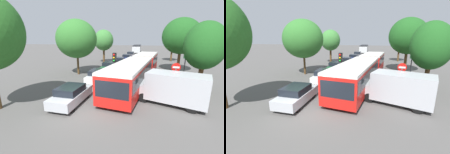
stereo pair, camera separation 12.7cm
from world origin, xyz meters
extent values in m
plane|color=#565451|center=(0.00, 0.00, 0.00)|extent=(200.00, 200.00, 0.00)
cube|color=red|center=(1.91, 5.02, 1.33)|extent=(3.55, 9.91, 2.09)
cube|color=black|center=(1.91, 5.02, 1.70)|extent=(3.53, 9.52, 0.92)
cube|color=silver|center=(1.91, 5.02, 2.48)|extent=(3.55, 9.91, 0.20)
cube|color=red|center=(2.82, 14.16, 1.33)|extent=(3.24, 6.86, 2.09)
cube|color=black|center=(2.82, 14.16, 1.70)|extent=(3.24, 6.60, 0.92)
cube|color=silver|center=(2.82, 14.16, 2.48)|extent=(3.24, 6.86, 0.20)
cylinder|color=black|center=(2.44, 10.35, 1.33)|extent=(2.02, 1.21, 1.93)
cube|color=black|center=(1.43, 0.24, 1.58)|extent=(2.29, 0.33, 1.12)
cylinder|color=black|center=(2.69, 1.82, 0.51)|extent=(0.41, 1.05, 1.02)
cylinder|color=black|center=(0.51, 2.04, 0.51)|extent=(0.41, 1.05, 1.02)
cylinder|color=black|center=(3.30, 8.00, 0.51)|extent=(0.41, 1.05, 1.02)
cylinder|color=black|center=(1.13, 8.22, 0.51)|extent=(0.41, 1.05, 1.02)
cylinder|color=black|center=(3.90, 14.05, 0.51)|extent=(0.41, 1.05, 1.02)
cylinder|color=black|center=(1.73, 14.27, 0.51)|extent=(0.41, 1.05, 1.02)
cube|color=silver|center=(-2.00, 45.49, 1.25)|extent=(3.14, 11.36, 1.95)
cube|color=black|center=(-2.00, 45.49, 1.60)|extent=(3.13, 10.80, 0.82)
cube|color=black|center=(-2.00, 45.49, 2.32)|extent=(3.14, 11.36, 0.20)
cylinder|color=black|center=(-3.26, 49.13, 0.49)|extent=(0.35, 0.99, 0.98)
cylinder|color=black|center=(-1.17, 49.25, 0.49)|extent=(0.35, 0.99, 0.98)
cylinder|color=black|center=(-2.85, 42.06, 0.49)|extent=(0.35, 0.99, 0.98)
cylinder|color=black|center=(-0.76, 42.18, 0.49)|extent=(0.35, 0.99, 0.98)
cube|color=#B7BABF|center=(-1.82, 0.87, 0.56)|extent=(1.74, 3.97, 0.64)
cube|color=black|center=(-1.81, 0.78, 1.13)|extent=(1.58, 2.09, 0.49)
cylinder|color=black|center=(-2.54, 2.12, 0.30)|extent=(0.22, 0.60, 0.60)
cylinder|color=black|center=(-1.14, 2.15, 0.30)|extent=(0.22, 0.60, 0.60)
cylinder|color=black|center=(-2.49, -0.40, 0.30)|extent=(0.22, 0.60, 0.60)
cylinder|color=black|center=(-1.09, -0.38, 0.30)|extent=(0.22, 0.60, 0.60)
cube|color=white|center=(-1.92, 6.77, 0.57)|extent=(1.78, 4.05, 0.65)
cube|color=black|center=(-1.91, 6.68, 1.15)|extent=(1.61, 2.14, 0.50)
cylinder|color=black|center=(-2.66, 8.05, 0.31)|extent=(0.22, 0.62, 0.61)
cylinder|color=black|center=(-1.22, 8.08, 0.31)|extent=(0.22, 0.62, 0.61)
cylinder|color=black|center=(-2.61, 5.47, 0.31)|extent=(0.22, 0.62, 0.61)
cylinder|color=black|center=(-1.18, 5.50, 0.31)|extent=(0.22, 0.62, 0.61)
cube|color=#236638|center=(-2.25, 12.34, 0.59)|extent=(1.82, 4.15, 0.67)
cube|color=black|center=(-2.24, 12.24, 1.18)|extent=(1.65, 2.19, 0.51)
cylinder|color=black|center=(-3.00, 13.64, 0.31)|extent=(0.23, 0.63, 0.63)
cylinder|color=black|center=(-1.54, 13.67, 0.31)|extent=(0.23, 0.63, 0.63)
cylinder|color=black|center=(-2.95, 11.01, 0.31)|extent=(0.23, 0.63, 0.63)
cylinder|color=black|center=(-1.49, 11.03, 0.31)|extent=(0.23, 0.63, 0.63)
cube|color=black|center=(-2.17, 18.50, 0.56)|extent=(1.72, 3.93, 0.63)
cube|color=black|center=(-2.17, 18.41, 1.11)|extent=(1.56, 2.07, 0.48)
cylinder|color=black|center=(-2.89, 19.74, 0.30)|extent=(0.22, 0.60, 0.59)
cylinder|color=black|center=(-1.50, 19.76, 0.30)|extent=(0.22, 0.60, 0.59)
cylinder|color=black|center=(-2.84, 17.24, 0.30)|extent=(0.22, 0.60, 0.59)
cylinder|color=black|center=(-1.46, 17.27, 0.30)|extent=(0.22, 0.60, 0.59)
cube|color=navy|center=(-1.80, 24.00, 0.57)|extent=(1.75, 3.99, 0.64)
cube|color=black|center=(-1.79, 23.91, 1.13)|extent=(1.58, 2.10, 0.49)
cylinder|color=black|center=(-2.52, 25.26, 0.30)|extent=(0.22, 0.61, 0.60)
cylinder|color=black|center=(-1.11, 25.28, 0.30)|extent=(0.22, 0.61, 0.60)
cylinder|color=black|center=(-2.48, 22.72, 0.30)|extent=(0.22, 0.61, 0.60)
cylinder|color=black|center=(-1.07, 22.75, 0.30)|extent=(0.22, 0.61, 0.60)
cube|color=#47474C|center=(-1.95, 30.64, 0.57)|extent=(1.76, 4.00, 0.64)
cube|color=black|center=(-1.95, 30.54, 1.14)|extent=(1.59, 2.11, 0.49)
cylinder|color=black|center=(-2.68, 31.90, 0.30)|extent=(0.22, 0.61, 0.61)
cylinder|color=black|center=(-1.27, 31.92, 0.30)|extent=(0.22, 0.61, 0.61)
cylinder|color=black|center=(-2.63, 29.35, 0.30)|extent=(0.22, 0.61, 0.61)
cylinder|color=black|center=(-1.22, 29.38, 0.30)|extent=(0.22, 0.61, 0.61)
cube|color=#B7BABF|center=(5.54, 2.77, 1.31)|extent=(4.50, 3.07, 2.00)
cube|color=#B7BABF|center=(3.14, 3.47, 0.84)|extent=(1.40, 2.08, 1.00)
cylinder|color=black|center=(3.29, 2.55, 0.36)|extent=(0.76, 0.43, 0.72)
cylinder|color=black|center=(3.76, 4.16, 0.36)|extent=(0.76, 0.43, 0.72)
cylinder|color=black|center=(6.45, 1.62, 0.36)|extent=(0.76, 0.43, 0.72)
cylinder|color=black|center=(6.92, 3.23, 0.36)|extent=(0.76, 0.43, 0.72)
cylinder|color=#56595E|center=(0.28, 5.41, 1.70)|extent=(0.12, 0.12, 3.40)
cube|color=black|center=(0.28, 5.41, 2.95)|extent=(0.36, 0.29, 0.90)
sphere|color=red|center=(0.25, 5.26, 3.23)|extent=(0.18, 0.18, 0.18)
sphere|color=#EAAD14|center=(0.25, 5.26, 2.95)|extent=(0.18, 0.18, 0.18)
sphere|color=green|center=(0.25, 5.26, 2.67)|extent=(0.18, 0.18, 0.18)
cylinder|color=#56595E|center=(5.62, 4.40, 1.20)|extent=(0.08, 0.08, 2.40)
cylinder|color=red|center=(5.62, 4.40, 2.47)|extent=(0.70, 0.03, 0.70)
cube|color=white|center=(5.62, 4.38, 2.47)|extent=(0.50, 0.04, 0.14)
cylinder|color=#56595E|center=(6.74, 7.12, 1.80)|extent=(0.10, 0.10, 3.60)
cube|color=#197A38|center=(6.74, 7.12, 3.30)|extent=(0.15, 1.40, 0.28)
cube|color=#197A38|center=(6.74, 7.12, 2.96)|extent=(0.15, 1.40, 0.28)
cylinder|color=#51381E|center=(-5.83, 9.54, 1.40)|extent=(0.27, 0.27, 2.81)
ellipsoid|color=#33752D|center=(-5.83, 9.54, 4.64)|extent=(5.16, 5.16, 4.88)
ellipsoid|color=#33752D|center=(-6.10, 9.35, 3.91)|extent=(3.10, 3.10, 2.69)
cylinder|color=#51381E|center=(-5.62, 19.78, 1.45)|extent=(0.39, 0.39, 2.91)
ellipsoid|color=#3D7F38|center=(-5.62, 19.78, 4.38)|extent=(3.72, 3.72, 3.93)
ellipsoid|color=#33752D|center=(-6.09, 19.96, 3.79)|extent=(2.23, 2.23, 2.16)
cylinder|color=#51381E|center=(7.89, 6.05, 1.31)|extent=(0.38, 0.38, 2.62)
ellipsoid|color=#1E561E|center=(7.89, 6.05, 4.12)|extent=(3.30, 3.30, 4.00)
ellipsoid|color=#33752D|center=(8.14, 6.34, 3.52)|extent=(1.98, 1.98, 2.20)
cylinder|color=#51381E|center=(7.31, 14.66, 1.59)|extent=(0.38, 0.38, 3.18)
ellipsoid|color=#1E561E|center=(7.31, 14.66, 5.01)|extent=(5.09, 5.09, 4.88)
ellipsoid|color=#286623|center=(7.61, 15.24, 4.28)|extent=(3.06, 3.06, 2.69)
cylinder|color=#51381E|center=(7.43, 25.72, 1.31)|extent=(0.36, 0.36, 2.62)
ellipsoid|color=#1E561E|center=(7.43, 25.72, 4.07)|extent=(3.42, 3.42, 3.85)
ellipsoid|color=#33752D|center=(7.40, 26.27, 3.49)|extent=(2.05, 2.05, 2.12)
camera|label=1|loc=(3.83, -8.28, 4.70)|focal=24.00mm
camera|label=2|loc=(3.95, -8.25, 4.70)|focal=24.00mm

